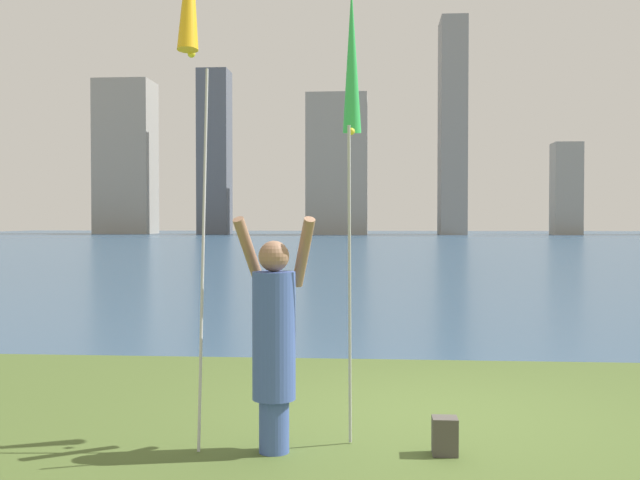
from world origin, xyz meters
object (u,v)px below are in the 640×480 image
Objects in this scene: kite_flag_left at (190,3)px; bag at (445,436)px; kite_flag_right at (352,69)px; person at (274,337)px.

bag is (1.94, 0.32, -3.33)m from kite_flag_left.
kite_flag_right reaches higher than bag.
person is 0.49× the size of kite_flag_right.
person is 2.64m from kite_flag_left.
kite_flag_right is (1.19, 0.80, -0.36)m from kite_flag_left.
kite_flag_right reaches higher than person.
person reaches higher than bag.
kite_flag_left reaches higher than person.
kite_flag_left reaches higher than bag.
kite_flag_left is at bearing -146.03° from kite_flag_right.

